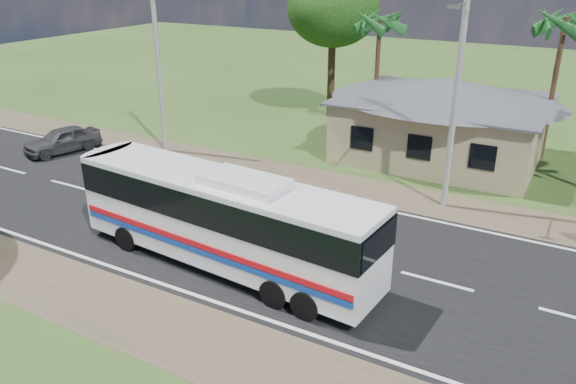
% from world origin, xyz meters
% --- Properties ---
extents(ground, '(120.00, 120.00, 0.00)m').
position_xyz_m(ground, '(0.00, 0.00, 0.00)').
color(ground, '#284619').
rests_on(ground, ground).
extents(road, '(120.00, 16.00, 0.03)m').
position_xyz_m(road, '(0.00, 0.00, 0.01)').
color(road, black).
rests_on(road, ground).
extents(house, '(12.40, 10.00, 5.00)m').
position_xyz_m(house, '(1.00, 13.00, 2.64)').
color(house, tan).
rests_on(house, ground).
extents(utility_poles, '(32.80, 2.22, 11.00)m').
position_xyz_m(utility_poles, '(2.67, 6.49, 5.77)').
color(utility_poles, '#9E9E99').
rests_on(utility_poles, ground).
extents(palm_mid, '(2.80, 2.80, 8.20)m').
position_xyz_m(palm_mid, '(6.00, 15.50, 7.16)').
color(palm_mid, '#47301E').
rests_on(palm_mid, ground).
extents(palm_far, '(2.80, 2.80, 7.70)m').
position_xyz_m(palm_far, '(-4.00, 16.00, 6.68)').
color(palm_far, '#47301E').
rests_on(palm_far, ground).
extents(tree_behind_house, '(6.00, 6.00, 9.61)m').
position_xyz_m(tree_behind_house, '(-8.00, 18.00, 7.12)').
color(tree_behind_house, '#47301E').
rests_on(tree_behind_house, ground).
extents(coach_bus, '(11.83, 3.38, 3.63)m').
position_xyz_m(coach_bus, '(-2.39, -2.63, 2.07)').
color(coach_bus, silver).
rests_on(coach_bus, ground).
extents(small_car, '(2.79, 4.51, 1.43)m').
position_xyz_m(small_car, '(-17.87, 3.44, 0.72)').
color(small_car, '#2E2D30').
rests_on(small_car, ground).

